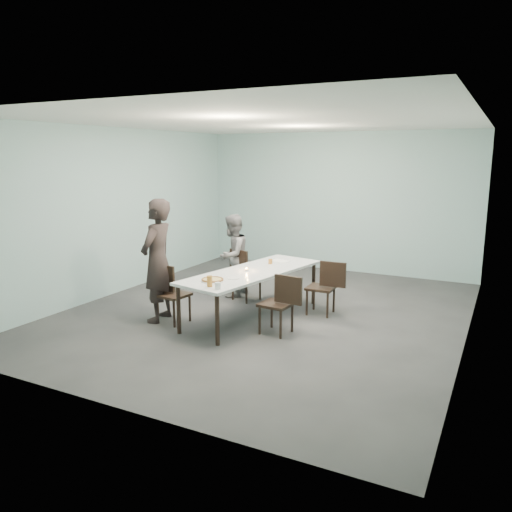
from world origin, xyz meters
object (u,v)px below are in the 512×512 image
at_px(diner_far, 233,256).
at_px(pizza, 213,280).
at_px(chair_far_left, 243,271).
at_px(table, 252,274).
at_px(chair_near_left, 169,290).
at_px(side_plate, 233,278).
at_px(chair_far_right, 326,284).
at_px(beer_glass, 210,281).
at_px(chair_near_right, 281,300).
at_px(tealight, 247,270).
at_px(water_tumbler, 218,286).
at_px(diner_near, 158,261).
at_px(amber_tumbler, 270,261).

bearing_deg(diner_far, pizza, 21.15).
bearing_deg(chair_far_left, pizza, -59.56).
bearing_deg(table, chair_near_left, -144.32).
height_order(diner_far, side_plate, diner_far).
bearing_deg(chair_far_right, beer_glass, 57.58).
relative_size(chair_near_left, diner_far, 0.59).
xyz_separation_m(chair_near_right, diner_far, (-1.60, 1.43, 0.24)).
bearing_deg(diner_far, table, 43.47).
bearing_deg(pizza, side_plate, 54.96).
xyz_separation_m(diner_far, pizza, (0.68, -1.77, 0.03)).
distance_m(chair_near_left, side_plate, 1.06).
height_order(beer_glass, tealight, beer_glass).
distance_m(table, tealight, 0.12).
bearing_deg(pizza, chair_near_left, 173.95).
height_order(chair_near_right, water_tumbler, chair_near_right).
distance_m(chair_far_left, tealight, 1.10).
bearing_deg(chair_near_left, chair_far_right, 42.57).
relative_size(table, water_tumbler, 30.26).
bearing_deg(diner_far, chair_near_left, -4.98).
xyz_separation_m(chair_far_right, diner_far, (-1.86, 0.28, 0.24)).
bearing_deg(chair_near_right, beer_glass, 42.82).
bearing_deg(beer_glass, diner_far, 111.51).
xyz_separation_m(pizza, side_plate, (0.18, 0.26, -0.01)).
relative_size(table, diner_far, 1.84).
relative_size(side_plate, tealight, 3.21).
xyz_separation_m(water_tumbler, tealight, (-0.15, 1.10, -0.02)).
height_order(chair_far_left, water_tumbler, chair_far_left).
height_order(chair_far_right, diner_near, diner_near).
bearing_deg(pizza, diner_far, 111.03).
bearing_deg(diner_near, amber_tumbler, 128.77).
distance_m(table, pizza, 0.86).
height_order(diner_far, amber_tumbler, diner_far).
distance_m(tealight, amber_tumbler, 0.66).
bearing_deg(chair_far_left, table, -37.06).
height_order(chair_near_left, chair_far_right, same).
xyz_separation_m(chair_far_left, side_plate, (0.59, -1.41, 0.25)).
relative_size(chair_near_left, diner_near, 0.46).
relative_size(beer_glass, amber_tumbler, 1.88).
bearing_deg(beer_glass, side_plate, 83.89).
xyz_separation_m(chair_far_left, diner_far, (-0.27, 0.10, 0.24)).
bearing_deg(pizza, chair_far_right, 51.51).
xyz_separation_m(table, chair_near_right, (0.71, -0.49, -0.19)).
distance_m(chair_far_left, beer_glass, 2.04).
bearing_deg(side_plate, beer_glass, -96.11).
height_order(chair_far_right, diner_far, diner_far).
bearing_deg(tealight, chair_far_right, 34.91).
distance_m(chair_far_left, pizza, 1.74).
height_order(diner_far, pizza, diner_far).
distance_m(diner_near, side_plate, 1.23).
height_order(chair_far_right, amber_tumbler, chair_far_right).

